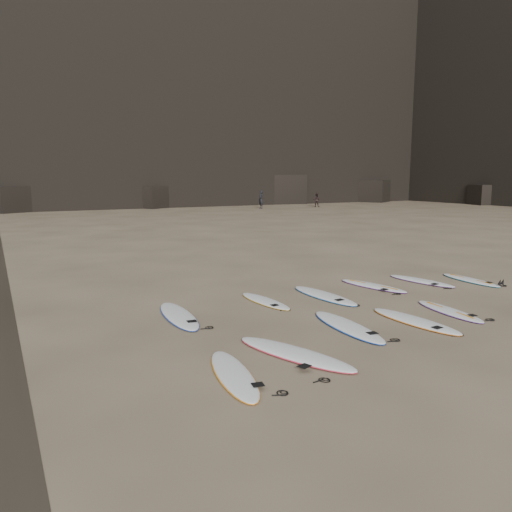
{
  "coord_description": "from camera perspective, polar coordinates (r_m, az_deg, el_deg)",
  "views": [
    {
      "loc": [
        -7.3,
        -8.63,
        3.43
      ],
      "look_at": [
        -1.68,
        2.0,
        1.5
      ],
      "focal_mm": 35.0,
      "sensor_mm": 36.0,
      "label": 1
    }
  ],
  "objects": [
    {
      "name": "person_b",
      "position": [
        56.59,
        6.92,
        6.38
      ],
      "size": [
        0.96,
        0.97,
        1.58
      ],
      "primitive_type": "imported",
      "rotation": [
        0.0,
        0.0,
        2.34
      ],
      "color": "black",
      "rests_on": "ground"
    },
    {
      "name": "headland",
      "position": [
        67.64,
        0.65,
        24.19
      ],
      "size": [
        170.0,
        101.0,
        63.47
      ],
      "color": "black",
      "rests_on": "ground"
    },
    {
      "name": "surfboard_1",
      "position": [
        9.84,
        4.43,
        -11.0
      ],
      "size": [
        1.56,
        2.86,
        0.1
      ],
      "primitive_type": "ellipsoid",
      "rotation": [
        0.0,
        0.0,
        0.34
      ],
      "color": "white",
      "rests_on": "ground"
    },
    {
      "name": "ground",
      "position": [
        11.81,
        11.96,
        -7.96
      ],
      "size": [
        240.0,
        240.0,
        0.0
      ],
      "primitive_type": "plane",
      "color": "#897559",
      "rests_on": "ground"
    },
    {
      "name": "surfboard_5",
      "position": [
        12.48,
        -8.83,
        -6.71
      ],
      "size": [
        0.86,
        2.75,
        0.1
      ],
      "primitive_type": "ellipsoid",
      "rotation": [
        0.0,
        0.0,
        -0.08
      ],
      "color": "white",
      "rests_on": "ground"
    },
    {
      "name": "surfboard_4",
      "position": [
        13.67,
        21.21,
        -5.87
      ],
      "size": [
        0.83,
        2.32,
        0.08
      ],
      "primitive_type": "ellipsoid",
      "rotation": [
        0.0,
        0.0,
        -0.13
      ],
      "color": "white",
      "rests_on": "ground"
    },
    {
      "name": "surfboard_0",
      "position": [
        8.88,
        -2.57,
        -13.32
      ],
      "size": [
        1.01,
        2.46,
        0.09
      ],
      "primitive_type": "ellipsoid",
      "rotation": [
        0.0,
        0.0,
        -0.19
      ],
      "color": "white",
      "rests_on": "ground"
    },
    {
      "name": "surfboard_8",
      "position": [
        16.05,
        13.2,
        -3.31
      ],
      "size": [
        1.08,
        2.53,
        0.09
      ],
      "primitive_type": "ellipsoid",
      "rotation": [
        0.0,
        0.0,
        0.21
      ],
      "color": "white",
      "rests_on": "ground"
    },
    {
      "name": "person_a",
      "position": [
        53.52,
        0.57,
        6.47
      ],
      "size": [
        0.47,
        0.7,
        1.91
      ],
      "primitive_type": "imported",
      "rotation": [
        0.0,
        0.0,
        4.73
      ],
      "color": "black",
      "rests_on": "ground"
    },
    {
      "name": "surfboard_2",
      "position": [
        11.67,
        10.42,
        -7.87
      ],
      "size": [
        0.9,
        2.75,
        0.1
      ],
      "primitive_type": "ellipsoid",
      "rotation": [
        0.0,
        0.0,
        -0.09
      ],
      "color": "white",
      "rests_on": "ground"
    },
    {
      "name": "surfboard_7",
      "position": [
        14.49,
        7.79,
        -4.46
      ],
      "size": [
        0.78,
        2.76,
        0.1
      ],
      "primitive_type": "ellipsoid",
      "rotation": [
        0.0,
        0.0,
        0.05
      ],
      "color": "white",
      "rests_on": "ground"
    },
    {
      "name": "surfboard_6",
      "position": [
        13.76,
        1.04,
        -5.14
      ],
      "size": [
        0.71,
        2.26,
        0.08
      ],
      "primitive_type": "ellipsoid",
      "rotation": [
        0.0,
        0.0,
        0.08
      ],
      "color": "white",
      "rests_on": "ground"
    },
    {
      "name": "surfboard_3",
      "position": [
        12.49,
        17.68,
        -7.04
      ],
      "size": [
        0.79,
        2.62,
        0.09
      ],
      "primitive_type": "ellipsoid",
      "rotation": [
        0.0,
        0.0,
        0.07
      ],
      "color": "white",
      "rests_on": "ground"
    },
    {
      "name": "surfboard_9",
      "position": [
        17.21,
        18.36,
        -2.7
      ],
      "size": [
        0.97,
        2.49,
        0.09
      ],
      "primitive_type": "ellipsoid",
      "rotation": [
        0.0,
        0.0,
        0.16
      ],
      "color": "white",
      "rests_on": "ground"
    },
    {
      "name": "surfboard_10",
      "position": [
        17.94,
        23.29,
        -2.52
      ],
      "size": [
        0.75,
        2.39,
        0.08
      ],
      "primitive_type": "ellipsoid",
      "rotation": [
        0.0,
        0.0,
        -0.08
      ],
      "color": "white",
      "rests_on": "ground"
    }
  ]
}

